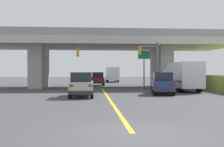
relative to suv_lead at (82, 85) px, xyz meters
The scene contains 11 objects.
ground 14.04m from the suv_lead, 81.23° to the left, with size 160.00×160.00×0.00m, color #424244.
overpass_bridge 14.58m from the suv_lead, 81.23° to the left, with size 33.94×10.21×7.16m.
lane_divider_stripe 2.65m from the suv_lead, 29.45° to the right, with size 0.20×24.62×0.01m, color yellow.
suv_lead is the anchor object (origin of this frame).
suv_crossing 7.71m from the suv_lead, 16.93° to the left, with size 2.68×4.99×2.02m.
box_truck 12.04m from the suv_lead, 29.11° to the left, with size 2.33×7.12×3.05m.
sedan_oncoming 18.90m from the suv_lead, 84.62° to the left, with size 1.95×4.29×2.02m.
traffic_signal_nearside 11.87m from the suv_lead, 48.10° to the left, with size 2.34×0.36×5.56m.
traffic_signal_farside 10.03m from the suv_lead, 107.56° to the left, with size 3.70×0.36×5.39m.
highway_sign 12.89m from the suv_lead, 54.99° to the left, with size 1.57×0.17×4.82m.
semi_truck_distant 33.24m from the suv_lead, 81.16° to the left, with size 2.33×7.23×2.99m.
Camera 1 is at (-1.38, -8.87, 2.04)m, focal length 43.48 mm.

